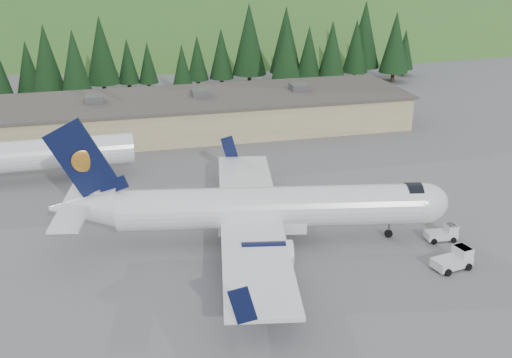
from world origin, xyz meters
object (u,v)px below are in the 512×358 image
Objects in this scene: baggage_tug_a at (455,259)px; ramp_worker at (427,215)px; terminal_building at (167,115)px; baggage_tug_b at (444,233)px; airliner at (261,209)px; second_airliner at (10,156)px.

baggage_tug_a is 1.98× the size of ramp_worker.
terminal_building reaches higher than ramp_worker.
baggage_tug_a is 5.50m from baggage_tug_b.
baggage_tug_b is 0.04× the size of terminal_building.
terminal_building is at bearing 106.85° from airliner.
second_airliner is at bearing 153.28° from baggage_tug_b.
terminal_building is 38.67× the size of ramp_worker.
baggage_tug_b is at bearing 58.66° from baggage_tug_a.
airliner is 0.52× the size of terminal_building.
airliner is 38.01m from terminal_building.
terminal_building is (-20.69, 41.87, 1.94)m from baggage_tug_b.
terminal_building reaches higher than baggage_tug_a.
airliner is at bearing 137.23° from baggage_tug_a.
ramp_worker is at bearing 9.36° from airliner.
airliner reaches higher than second_airliner.
terminal_building is at bearing 100.90° from baggage_tug_a.
airliner reaches higher than baggage_tug_a.
baggage_tug_b is 3.64m from ramp_worker.
terminal_building is at bearing 38.78° from second_airliner.
second_airliner reaches higher than terminal_building.
second_airliner is 0.39× the size of terminal_building.
baggage_tug_b is (40.60, -25.87, -2.64)m from second_airliner.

